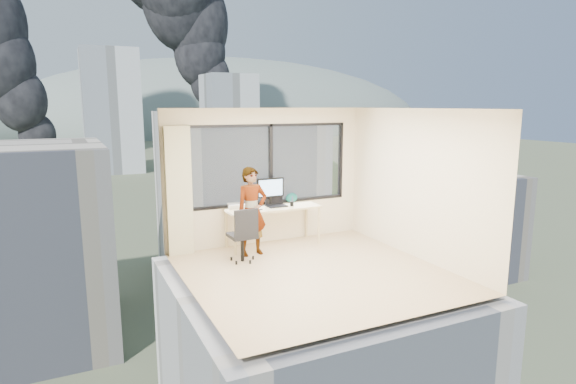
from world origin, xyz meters
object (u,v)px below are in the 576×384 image
person (252,211)px  handbag (292,198)px  chair (242,234)px  laptop (277,200)px  monitor (270,192)px  desk (273,226)px  game_console (236,206)px

person → handbag: bearing=23.0°
chair → person: size_ratio=0.61×
person → laptop: size_ratio=4.06×
monitor → laptop: bearing=-54.8°
chair → person: person is taller
person → handbag: (1.07, 0.60, 0.05)m
chair → handbag: 1.66m
person → monitor: 0.79m
handbag → laptop: bearing=-173.8°
chair → monitor: size_ratio=1.79×
desk → chair: size_ratio=1.85×
chair → monitor: 1.28m
person → game_console: person is taller
person → monitor: bearing=34.6°
person → laptop: bearing=24.1°
desk → chair: chair is taller
person → monitor: (0.57, 0.49, 0.23)m
monitor → game_console: 0.71m
chair → laptop: laptop is taller
person → game_console: (-0.09, 0.61, -0.00)m
person → monitor: size_ratio=2.91×
desk → person: 0.78m
monitor → person: bearing=-139.8°
chair → handbag: size_ratio=3.96×
laptop → person: bearing=-151.2°
game_console → person: bearing=-74.3°
chair → handbag: bearing=30.5°
game_console → laptop: size_ratio=0.80×
chair → person: bearing=41.7°
desk → handbag: (0.51, 0.25, 0.47)m
desk → game_console: (-0.65, 0.26, 0.41)m
monitor → laptop: monitor is taller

